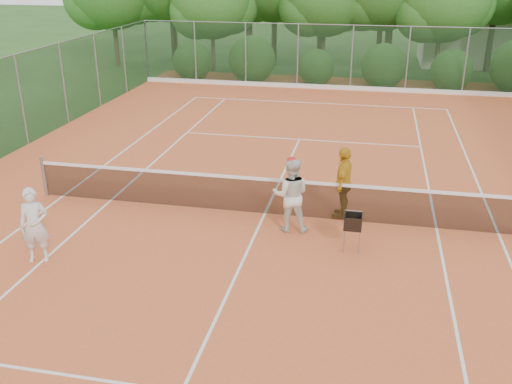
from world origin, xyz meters
TOP-DOWN VIEW (x-y plane):
  - ground at (0.00, 0.00)m, footprint 120.00×120.00m
  - clay_court at (0.00, 0.00)m, footprint 18.00×36.00m
  - club_building at (9.00, 24.00)m, footprint 8.00×5.00m
  - tennis_net at (0.00, 0.00)m, footprint 11.97×0.10m
  - player_white at (-4.19, -3.24)m, footprint 0.69×0.57m
  - player_center_grp at (0.74, -0.73)m, footprint 0.93×0.76m
  - player_yellow at (1.87, 0.28)m, footprint 0.58×1.09m
  - ball_hopper at (2.20, -1.45)m, footprint 0.36×0.36m
  - stray_ball_a at (-3.74, 12.03)m, footprint 0.07×0.07m
  - stray_ball_b at (3.21, 13.11)m, footprint 0.07×0.07m
  - stray_ball_c at (2.55, 11.88)m, footprint 0.07×0.07m
  - court_markings at (0.00, 0.00)m, footprint 11.03×23.83m
  - fence_back at (0.00, 15.00)m, footprint 18.07×0.07m

SIDE VIEW (x-z plane):
  - ground at x=0.00m, z-range 0.00..0.00m
  - clay_court at x=0.00m, z-range 0.00..0.02m
  - court_markings at x=0.00m, z-range 0.02..0.03m
  - stray_ball_a at x=-3.74m, z-range 0.02..0.09m
  - stray_ball_b at x=3.21m, z-range 0.02..0.09m
  - stray_ball_c at x=2.55m, z-range 0.02..0.09m
  - tennis_net at x=0.00m, z-range -0.02..1.08m
  - ball_hopper at x=2.20m, z-range 0.26..1.10m
  - player_white at x=-4.19m, z-range 0.02..1.64m
  - player_center_grp at x=0.74m, z-range 0.01..1.80m
  - player_yellow at x=1.87m, z-range 0.02..1.79m
  - club_building at x=9.00m, z-range 0.00..3.00m
  - fence_back at x=0.00m, z-range 0.02..3.02m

